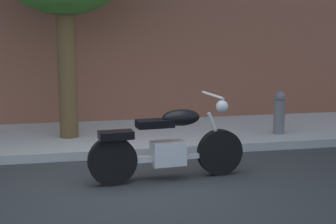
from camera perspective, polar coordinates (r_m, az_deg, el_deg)
ground_plane at (r=6.28m, az=-4.08°, el=-8.79°), size 60.00×60.00×0.00m
sidewalk at (r=8.84m, az=-6.47°, el=-2.93°), size 22.31×2.52×0.14m
motorcycle at (r=6.46m, az=-0.03°, el=-4.01°), size 2.13×0.70×1.13m
fire_hydrant at (r=8.91m, az=12.91°, el=-0.48°), size 0.20×0.20×0.91m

